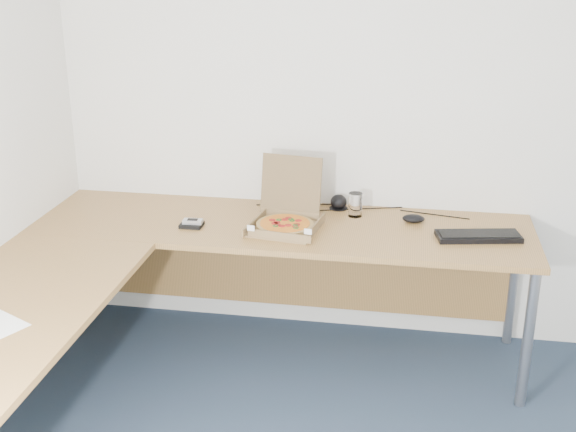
% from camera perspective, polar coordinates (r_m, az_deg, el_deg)
% --- Properties ---
extents(room_shell, '(3.50, 3.50, 2.50)m').
position_cam_1_polar(room_shell, '(2.19, 5.98, -1.62)').
color(room_shell, silver).
rests_on(room_shell, ground).
extents(desk, '(2.50, 2.20, 0.73)m').
position_cam_1_polar(desk, '(3.43, -7.04, -3.26)').
color(desk, '#A0723B').
rests_on(desk, ground).
extents(pizza_box, '(0.32, 0.37, 0.32)m').
position_cam_1_polar(pizza_box, '(3.67, -0.19, -0.38)').
color(pizza_box, olive).
rests_on(pizza_box, desk).
extents(drinking_glass, '(0.07, 0.07, 0.12)m').
position_cam_1_polar(drinking_glass, '(3.84, 5.21, 0.87)').
color(drinking_glass, silver).
rests_on(drinking_glass, desk).
extents(keyboard, '(0.42, 0.21, 0.02)m').
position_cam_1_polar(keyboard, '(3.66, 14.45, -1.52)').
color(keyboard, black).
rests_on(keyboard, desk).
extents(mouse, '(0.13, 0.10, 0.04)m').
position_cam_1_polar(mouse, '(3.80, 9.65, -0.20)').
color(mouse, black).
rests_on(mouse, desk).
extents(wallet, '(0.11, 0.09, 0.02)m').
position_cam_1_polar(wallet, '(3.73, -7.43, -0.67)').
color(wallet, black).
rests_on(wallet, desk).
extents(phone, '(0.10, 0.06, 0.02)m').
position_cam_1_polar(phone, '(3.72, -7.36, -0.42)').
color(phone, '#B2B5BA').
rests_on(phone, wallet).
extents(dome_speaker, '(0.10, 0.10, 0.08)m').
position_cam_1_polar(dome_speaker, '(3.95, 3.92, 1.15)').
color(dome_speaker, black).
rests_on(dome_speaker, desk).
extents(cable_bundle, '(0.54, 0.11, 0.01)m').
position_cam_1_polar(cable_bundle, '(3.95, 5.29, 0.55)').
color(cable_bundle, black).
rests_on(cable_bundle, desk).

